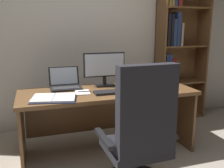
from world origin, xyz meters
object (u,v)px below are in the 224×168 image
Objects in this scene: monitor at (104,69)px; open_binder at (54,98)px; keyboard at (114,92)px; notepad at (83,92)px; bookshelf at (176,49)px; office_chair at (140,142)px; desk at (106,105)px; reading_stand_with_book at (137,77)px; pen at (84,91)px; coffee_mug at (164,81)px; computer_mouse at (140,89)px; laptop at (65,84)px.

monitor is 1.04× the size of open_binder.
keyboard reaches higher than notepad.
bookshelf is at bearing 23.14° from monitor.
office_chair is 1.13m from monitor.
desk is 3.84× the size of monitor.
reading_stand_with_book is at bearing 23.88° from desk.
notepad is at bearing -153.37° from bookshelf.
notepad is (-1.60, -0.80, -0.35)m from bookshelf.
reading_stand_with_book is (0.47, 0.21, 0.26)m from desk.
bookshelf is 1.80m from pen.
pen reaches higher than desk.
open_binder is (-0.62, -0.05, -0.00)m from keyboard.
coffee_mug is (0.70, 0.89, 0.29)m from office_chair.
keyboard is 3.00× the size of pen.
computer_mouse is at bearing -31.76° from desk.
computer_mouse is (0.30, -0.36, -0.18)m from monitor.
monitor reaches higher than pen.
desk is at bearing 21.11° from pen.
office_chair is at bearing -111.78° from reading_stand_with_book.
reading_stand_with_book is at bearing 3.39° from laptop.
office_chair is 10.89× the size of computer_mouse.
office_chair is at bearing -113.57° from computer_mouse.
computer_mouse reaches higher than keyboard.
keyboard is at bearing -38.11° from laptop.
reading_stand_with_book is (0.14, 0.41, 0.05)m from computer_mouse.
keyboard is (-1.28, -0.90, -0.34)m from bookshelf.
laptop is at bearing 172.09° from coffee_mug.
bookshelf reaches higher than desk.
bookshelf reaches higher than coffee_mug.
monitor is 0.45m from notepad.
notepad is (-0.75, -0.31, -0.06)m from reading_stand_with_book.
monitor reaches higher than coffee_mug.
desk is 0.89m from office_chair.
laptop is 1.16× the size of reading_stand_with_book.
open_binder reaches higher than desk.
computer_mouse is (0.30, 0.69, 0.26)m from office_chair.
monitor is 4.75× the size of computer_mouse.
desk is at bearing -19.93° from laptop.
pen is (-0.26, -0.10, 0.20)m from desk.
bookshelf is 1.85m from laptop.
monitor is 0.40m from keyboard.
laptop reaches higher than notepad.
laptop is 1.63× the size of notepad.
reading_stand_with_book reaches higher than coffee_mug.
pen is at bearing 170.14° from computer_mouse.
pen is (-0.29, 0.79, 0.25)m from office_chair.
bookshelf is 23.73× the size of coffee_mug.
reading_stand_with_book is at bearing 66.40° from office_chair.
open_binder is (-0.17, -0.41, -0.04)m from laptop.
pen is (-1.58, -0.80, -0.34)m from bookshelf.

